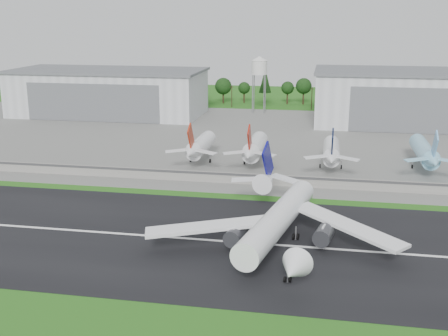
% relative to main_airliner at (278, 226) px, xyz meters
% --- Properties ---
extents(ground, '(600.00, 600.00, 0.00)m').
position_rel_main_airliner_xyz_m(ground, '(-20.95, -9.57, -4.89)').
color(ground, '#1E5A15').
rests_on(ground, ground).
extents(runway, '(320.00, 60.00, 0.10)m').
position_rel_main_airliner_xyz_m(runway, '(-20.95, 0.43, -4.84)').
color(runway, black).
rests_on(runway, ground).
extents(runway_centerline, '(220.00, 1.00, 0.02)m').
position_rel_main_airliner_xyz_m(runway_centerline, '(-20.95, 0.43, -4.78)').
color(runway_centerline, white).
rests_on(runway_centerline, runway).
extents(apron, '(320.00, 150.00, 0.10)m').
position_rel_main_airliner_xyz_m(apron, '(-20.95, 110.43, -4.84)').
color(apron, slate).
rests_on(apron, ground).
extents(blast_fence, '(240.00, 0.61, 3.50)m').
position_rel_main_airliner_xyz_m(blast_fence, '(-20.95, 45.41, -3.09)').
color(blast_fence, gray).
rests_on(blast_fence, ground).
extents(hangar_west, '(97.00, 44.00, 23.20)m').
position_rel_main_airliner_xyz_m(hangar_west, '(-100.95, 155.35, 6.74)').
color(hangar_west, silver).
rests_on(hangar_west, ground).
extents(hangar_east, '(102.00, 47.00, 25.20)m').
position_rel_main_airliner_xyz_m(hangar_east, '(54.05, 155.35, 7.73)').
color(hangar_east, silver).
rests_on(hangar_east, ground).
extents(water_tower, '(8.40, 8.40, 29.40)m').
position_rel_main_airliner_xyz_m(water_tower, '(-25.95, 175.43, 19.66)').
color(water_tower, '#99999E').
rests_on(water_tower, ground).
extents(utility_poles, '(230.00, 3.00, 12.00)m').
position_rel_main_airliner_xyz_m(utility_poles, '(-20.95, 190.43, -4.89)').
color(utility_poles, black).
rests_on(utility_poles, ground).
extents(treeline, '(320.00, 16.00, 22.00)m').
position_rel_main_airliner_xyz_m(treeline, '(-20.95, 205.43, -4.89)').
color(treeline, black).
rests_on(treeline, ground).
extents(main_airliner, '(56.16, 58.95, 18.17)m').
position_rel_main_airliner_xyz_m(main_airliner, '(0.00, 0.00, 0.00)').
color(main_airliner, white).
rests_on(main_airliner, runway).
extents(parked_jet_red_a, '(7.36, 31.29, 16.59)m').
position_rel_main_airliner_xyz_m(parked_jet_red_a, '(-33.19, 66.98, 1.20)').
color(parked_jet_red_a, white).
rests_on(parked_jet_red_a, ground).
extents(parked_jet_red_b, '(7.36, 31.29, 16.82)m').
position_rel_main_airliner_xyz_m(parked_jet_red_b, '(-14.16, 67.01, 1.41)').
color(parked_jet_red_b, silver).
rests_on(parked_jet_red_b, ground).
extents(parked_jet_navy, '(7.36, 31.29, 16.55)m').
position_rel_main_airliner_xyz_m(parked_jet_navy, '(11.51, 66.97, 1.16)').
color(parked_jet_navy, white).
rests_on(parked_jet_navy, ground).
extents(parked_jet_skyblue, '(7.36, 37.29, 16.63)m').
position_rel_main_airliner_xyz_m(parked_jet_skyblue, '(41.90, 71.98, 1.18)').
color(parked_jet_skyblue, '#89CDEC').
rests_on(parked_jet_skyblue, ground).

